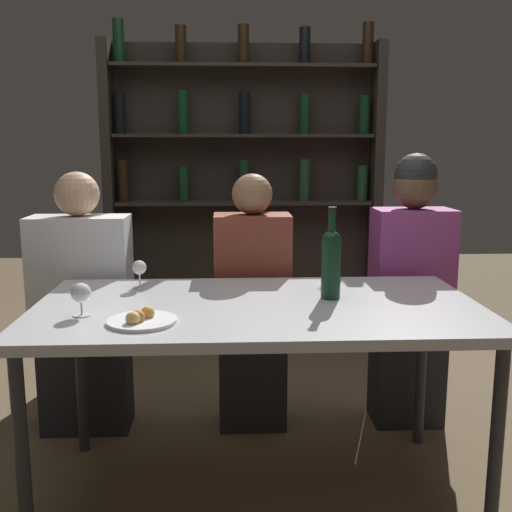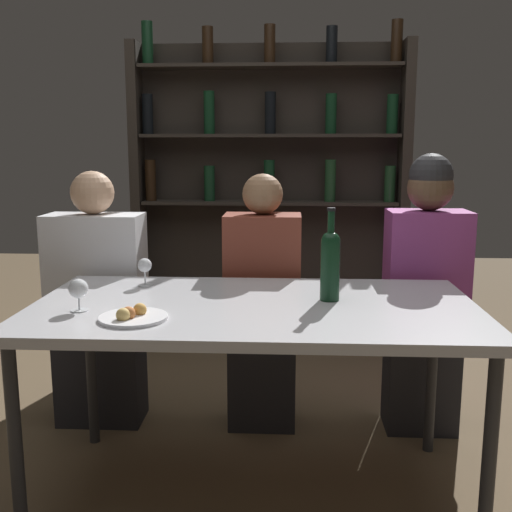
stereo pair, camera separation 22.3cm
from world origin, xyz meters
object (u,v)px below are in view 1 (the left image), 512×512
(food_plate_0, at_px, (141,319))
(seated_person_right, at_px, (410,294))
(seated_person_left, at_px, (83,313))
(seated_person_center, at_px, (252,310))
(wine_glass_0, at_px, (81,294))
(wine_glass_1, at_px, (139,269))
(wine_bottle, at_px, (331,260))

(food_plate_0, xyz_separation_m, seated_person_right, (1.12, 0.81, -0.13))
(seated_person_left, relative_size, seated_person_center, 1.01)
(seated_person_center, relative_size, seated_person_right, 0.93)
(seated_person_left, bearing_deg, wine_glass_0, -76.47)
(wine_glass_1, relative_size, food_plate_0, 0.51)
(food_plate_0, height_order, seated_person_left, seated_person_left)
(seated_person_right, bearing_deg, seated_person_center, 180.00)
(wine_glass_0, bearing_deg, wine_glass_1, 70.14)
(wine_glass_1, bearing_deg, seated_person_left, 133.02)
(seated_person_left, relative_size, seated_person_right, 0.94)
(food_plate_0, bearing_deg, wine_glass_0, 155.30)
(food_plate_0, distance_m, seated_person_left, 0.91)
(wine_glass_1, xyz_separation_m, seated_person_left, (-0.31, 0.33, -0.27))
(wine_glass_1, xyz_separation_m, seated_person_center, (0.46, 0.33, -0.27))
(wine_glass_1, bearing_deg, wine_bottle, -14.61)
(food_plate_0, relative_size, seated_person_center, 0.19)
(food_plate_0, height_order, seated_person_center, seated_person_center)
(seated_person_center, bearing_deg, wine_glass_0, -129.96)
(wine_glass_0, distance_m, seated_person_left, 0.78)
(wine_glass_0, height_order, wine_glass_1, wine_glass_1)
(wine_glass_0, xyz_separation_m, food_plate_0, (0.21, -0.10, -0.06))
(wine_bottle, relative_size, wine_glass_1, 2.99)
(wine_glass_1, relative_size, seated_person_left, 0.10)
(wine_glass_1, bearing_deg, wine_glass_0, -109.86)
(wine_bottle, height_order, food_plate_0, wine_bottle)
(wine_bottle, height_order, wine_glass_1, wine_bottle)
(wine_glass_0, distance_m, seated_person_right, 1.52)
(seated_person_left, bearing_deg, food_plate_0, -64.82)
(wine_glass_1, distance_m, seated_person_right, 1.25)
(wine_bottle, xyz_separation_m, seated_person_center, (-0.27, 0.52, -0.33))
(wine_glass_0, relative_size, seated_person_right, 0.09)
(wine_bottle, relative_size, food_plate_0, 1.52)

